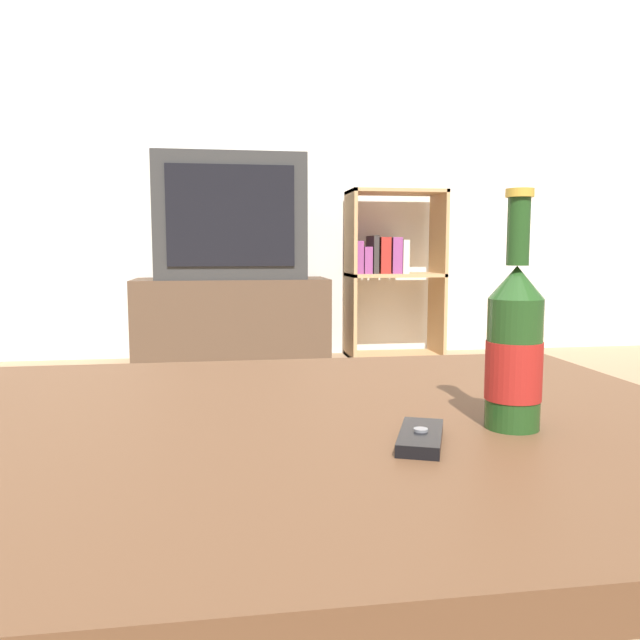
# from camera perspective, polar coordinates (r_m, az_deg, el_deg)

# --- Properties ---
(back_wall) EXTENTS (8.00, 0.05, 2.60)m
(back_wall) POSITION_cam_1_polar(r_m,az_deg,el_deg) (3.85, -7.72, 16.26)
(back_wall) COLOR silver
(back_wall) RESTS_ON ground_plane
(coffee_table) EXTENTS (1.14, 0.85, 0.43)m
(coffee_table) POSITION_cam_1_polar(r_m,az_deg,el_deg) (0.82, -2.95, -12.69)
(coffee_table) COLOR brown
(coffee_table) RESTS_ON ground_plane
(tv_stand) EXTENTS (1.07, 0.41, 0.48)m
(tv_stand) POSITION_cam_1_polar(r_m,az_deg,el_deg) (3.54, -8.03, -0.11)
(tv_stand) COLOR #4C3828
(tv_stand) RESTS_ON ground_plane
(television) EXTENTS (0.81, 0.40, 0.67)m
(television) POSITION_cam_1_polar(r_m,az_deg,el_deg) (3.52, -8.18, 9.25)
(television) COLOR #2D2D2D
(television) RESTS_ON tv_stand
(bookshelf) EXTENTS (0.55, 0.30, 0.98)m
(bookshelf) POSITION_cam_1_polar(r_m,az_deg,el_deg) (3.71, 6.41, 4.69)
(bookshelf) COLOR tan
(bookshelf) RESTS_ON ground_plane
(beer_bottle) EXTENTS (0.07, 0.07, 0.28)m
(beer_bottle) POSITION_cam_1_polar(r_m,az_deg,el_deg) (0.78, 17.35, -2.40)
(beer_bottle) COLOR #1E4219
(beer_bottle) RESTS_ON coffee_table
(cell_phone) EXTENTS (0.08, 0.12, 0.02)m
(cell_phone) POSITION_cam_1_polar(r_m,az_deg,el_deg) (0.71, 9.19, -10.53)
(cell_phone) COLOR black
(cell_phone) RESTS_ON coffee_table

